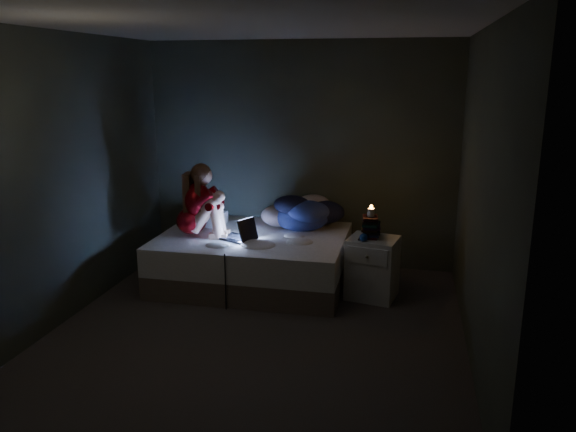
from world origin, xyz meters
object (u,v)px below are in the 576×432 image
(woman, at_px, (191,200))
(phone, at_px, (363,239))
(laptop, at_px, (237,228))
(nightstand, at_px, (372,268))
(bed, at_px, (253,259))
(candle, at_px, (371,213))

(woman, distance_m, phone, 1.85)
(laptop, bearing_deg, woman, -157.80)
(laptop, relative_size, nightstand, 0.58)
(bed, relative_size, phone, 14.10)
(bed, bearing_deg, woman, -164.43)
(laptop, bearing_deg, bed, 83.43)
(laptop, relative_size, phone, 2.61)
(bed, bearing_deg, candle, -5.63)
(bed, height_order, nightstand, nightstand)
(phone, bearing_deg, nightstand, 28.69)
(laptop, distance_m, candle, 1.40)
(nightstand, bearing_deg, woman, -167.64)
(bed, xyz_separation_m, candle, (1.26, -0.12, 0.62))
(candle, bearing_deg, nightstand, -25.23)
(laptop, height_order, candle, candle)
(bed, height_order, laptop, laptop)
(candle, bearing_deg, laptop, -176.95)
(woman, height_order, phone, woman)
(laptop, distance_m, phone, 1.32)
(woman, distance_m, nightstand, 2.02)
(bed, distance_m, laptop, 0.46)
(nightstand, bearing_deg, laptop, -166.35)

